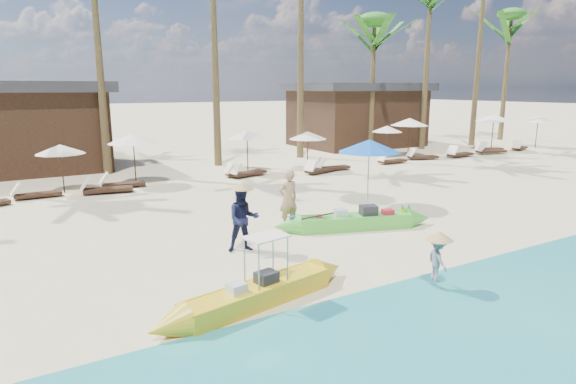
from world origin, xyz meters
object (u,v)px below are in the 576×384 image
yellow_canoe (258,293)px  green_canoe (355,221)px  tourist (288,199)px  blue_umbrella (369,146)px

yellow_canoe → green_canoe: bearing=21.8°
tourist → yellow_canoe: bearing=50.6°
green_canoe → blue_umbrella: 3.46m
green_canoe → yellow_canoe: yellow_canoe is taller
tourist → blue_umbrella: bearing=-169.0°
green_canoe → tourist: 2.03m
green_canoe → blue_umbrella: blue_umbrella is taller
green_canoe → yellow_canoe: 5.55m
blue_umbrella → yellow_canoe: bearing=-143.3°
green_canoe → tourist: size_ratio=2.99×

